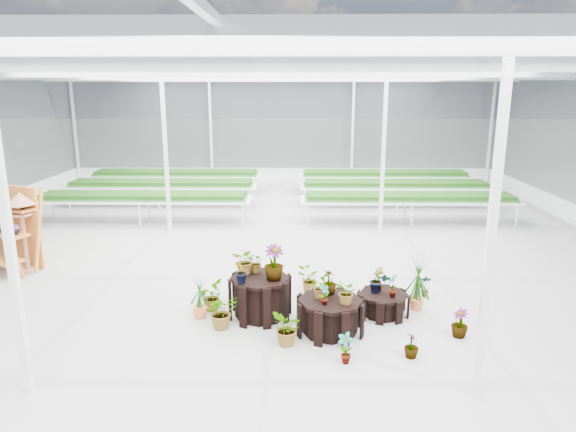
{
  "coord_description": "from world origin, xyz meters",
  "views": [
    {
      "loc": [
        0.58,
        -10.1,
        3.97
      ],
      "look_at": [
        0.43,
        0.57,
        1.3
      ],
      "focal_mm": 32.0,
      "sensor_mm": 36.0,
      "label": 1
    }
  ],
  "objects_px": {
    "plinth_low": "(383,304)",
    "bird_table": "(24,233)",
    "plinth_tall": "(260,297)",
    "plinth_mid": "(330,316)"
  },
  "relations": [
    {
      "from": "plinth_tall",
      "to": "bird_table",
      "type": "distance_m",
      "value": 5.77
    },
    {
      "from": "plinth_low",
      "to": "bird_table",
      "type": "bearing_deg",
      "value": 164.32
    },
    {
      "from": "plinth_low",
      "to": "plinth_tall",
      "type": "bearing_deg",
      "value": -177.4
    },
    {
      "from": "plinth_tall",
      "to": "plinth_mid",
      "type": "xyz_separation_m",
      "value": [
        1.2,
        -0.6,
        -0.08
      ]
    },
    {
      "from": "bird_table",
      "to": "plinth_tall",
      "type": "bearing_deg",
      "value": -42.58
    },
    {
      "from": "plinth_mid",
      "to": "plinth_low",
      "type": "xyz_separation_m",
      "value": [
        1.0,
        0.7,
        -0.09
      ]
    },
    {
      "from": "plinth_tall",
      "to": "plinth_mid",
      "type": "relative_size",
      "value": 0.98
    },
    {
      "from": "plinth_mid",
      "to": "bird_table",
      "type": "height_order",
      "value": "bird_table"
    },
    {
      "from": "plinth_low",
      "to": "bird_table",
      "type": "height_order",
      "value": "bird_table"
    },
    {
      "from": "plinth_mid",
      "to": "bird_table",
      "type": "bearing_deg",
      "value": 156.66
    }
  ]
}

